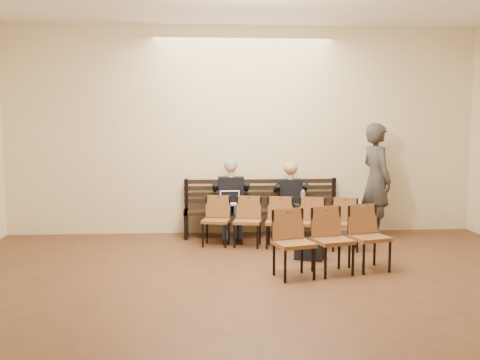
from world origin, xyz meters
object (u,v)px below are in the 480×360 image
at_px(chair_row_front, 279,223).
at_px(chair_row_back, 333,241).
at_px(passerby, 377,172).
at_px(bag, 309,249).
at_px(seated_man, 231,200).
at_px(water_bottle, 303,205).
at_px(laptop, 230,206).
at_px(bench, 262,223).
at_px(seated_woman, 291,204).

height_order(chair_row_front, chair_row_back, chair_row_back).
relative_size(passerby, chair_row_back, 1.45).
bearing_deg(bag, seated_man, 124.68).
relative_size(water_bottle, passerby, 0.11).
xyz_separation_m(bag, chair_row_back, (0.15, -0.73, 0.28)).
height_order(laptop, passerby, passerby).
bearing_deg(seated_man, chair_row_back, -62.15).
bearing_deg(chair_row_front, bag, -54.24).
distance_m(bench, seated_woman, 0.59).
bearing_deg(chair_row_front, passerby, 35.30).
bearing_deg(water_bottle, passerby, 9.41).
height_order(bench, chair_row_back, chair_row_back).
bearing_deg(seated_man, bench, 13.02).
distance_m(bench, water_bottle, 0.79).
distance_m(seated_man, chair_row_front, 1.04).
relative_size(water_bottle, chair_row_front, 0.11).
bearing_deg(passerby, chair_row_front, 100.60).
bearing_deg(seated_woman, chair_row_front, -112.26).
bearing_deg(seated_woman, bench, 165.80).
height_order(seated_woman, bag, seated_woman).
distance_m(laptop, chair_row_front, 0.90).
bearing_deg(laptop, seated_woman, 3.29).
bearing_deg(bench, chair_row_front, -78.40).
xyz_separation_m(bench, chair_row_front, (0.17, -0.85, 0.16)).
xyz_separation_m(laptop, chair_row_front, (0.72, -0.50, -0.18)).
bearing_deg(laptop, water_bottle, -8.30).
xyz_separation_m(seated_man, chair_row_back, (1.16, -2.19, -0.21)).
height_order(laptop, chair_row_back, chair_row_back).
distance_m(water_bottle, chair_row_front, 0.72).
xyz_separation_m(seated_man, passerby, (2.42, 0.00, 0.46)).
xyz_separation_m(seated_woman, passerby, (1.42, 0.00, 0.53)).
relative_size(bench, bag, 6.93).
bearing_deg(bag, chair_row_back, -78.65).
xyz_separation_m(chair_row_front, chair_row_back, (0.47, -1.46, 0.03)).
xyz_separation_m(bench, laptop, (-0.55, -0.35, 0.34)).
bearing_deg(laptop, passerby, -3.89).
relative_size(water_bottle, bag, 0.66).
height_order(passerby, chair_row_back, passerby).
bearing_deg(seated_woman, bag, -89.24).
distance_m(bench, chair_row_back, 2.41).
distance_m(bag, passerby, 2.24).
bearing_deg(bag, passerby, 46.25).
relative_size(seated_man, water_bottle, 5.02).
xyz_separation_m(water_bottle, passerby, (1.27, 0.21, 0.51)).
height_order(bench, chair_row_front, chair_row_front).
bearing_deg(seated_man, bag, -55.32).
relative_size(laptop, chair_row_front, 0.13).
bearing_deg(seated_man, chair_row_front, -46.52).
bearing_deg(chair_row_back, seated_woman, 79.01).
height_order(seated_man, bag, seated_man).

